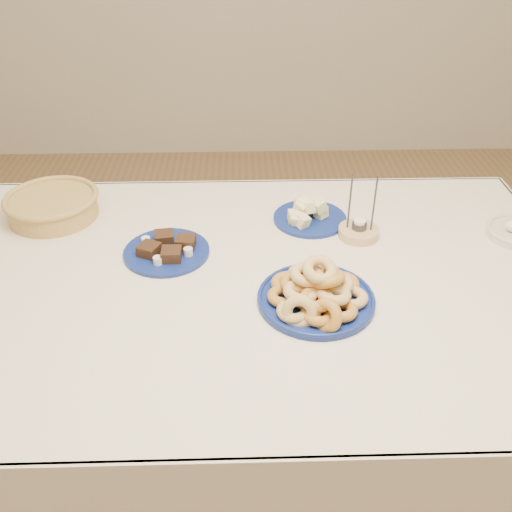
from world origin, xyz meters
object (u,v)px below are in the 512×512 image
at_px(brownie_plate, 167,250).
at_px(wicker_basket, 53,205).
at_px(donut_platter, 316,293).
at_px(candle_holder, 359,231).
at_px(dining_table, 255,309).
at_px(melon_plate, 308,214).

distance_m(brownie_plate, wicker_basket, 0.42).
bearing_deg(donut_platter, candle_holder, 62.54).
height_order(donut_platter, wicker_basket, donut_platter).
relative_size(dining_table, candle_holder, 8.89).
bearing_deg(dining_table, melon_plate, 59.80).
distance_m(donut_platter, wicker_basket, 0.86).
height_order(melon_plate, wicker_basket, melon_plate).
relative_size(donut_platter, wicker_basket, 1.18).
relative_size(dining_table, donut_platter, 4.59).
height_order(donut_platter, brownie_plate, donut_platter).
xyz_separation_m(melon_plate, candle_holder, (0.13, -0.09, -0.00)).
xyz_separation_m(donut_platter, brownie_plate, (-0.38, 0.23, -0.02)).
distance_m(dining_table, brownie_plate, 0.29).
distance_m(dining_table, melon_plate, 0.35).
relative_size(melon_plate, wicker_basket, 0.90).
distance_m(donut_platter, melon_plate, 0.40).
bearing_deg(brownie_plate, candle_holder, 7.92).
distance_m(brownie_plate, candle_holder, 0.54).
height_order(dining_table, wicker_basket, wicker_basket).
bearing_deg(melon_plate, candle_holder, -34.79).
distance_m(dining_table, wicker_basket, 0.70).
height_order(brownie_plate, candle_holder, candle_holder).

